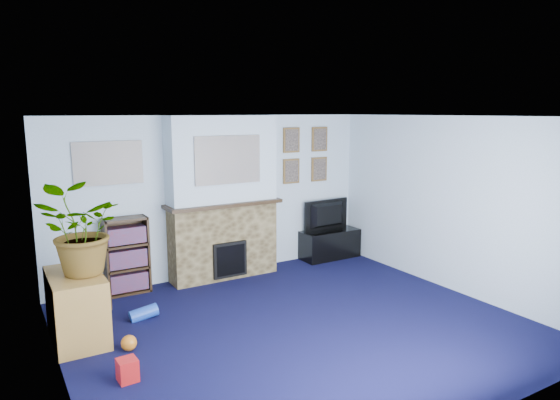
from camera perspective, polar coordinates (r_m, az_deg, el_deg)
floor at (r=5.97m, az=2.02°, el=-14.18°), size 5.00×4.50×0.01m
ceiling at (r=5.44m, az=2.18°, el=9.51°), size 5.00×4.50×0.01m
wall_back at (r=7.54m, az=-7.21°, el=0.44°), size 5.00×0.04×2.40m
wall_front at (r=3.96m, az=20.25°, el=-9.04°), size 5.00×0.04×2.40m
wall_left at (r=4.76m, az=-24.24°, el=-6.11°), size 0.04×4.50×2.40m
wall_right at (r=7.23m, az=19.00°, el=-0.45°), size 0.04×4.50×2.40m
chimney_breast at (r=7.36m, az=-6.57°, el=0.09°), size 1.72×0.50×2.40m
collage_main at (r=7.09m, az=-5.96°, el=4.58°), size 1.00×0.03×0.68m
collage_left at (r=6.98m, az=-19.02°, el=4.00°), size 0.90×0.03×0.58m
portrait_tl at (r=8.04m, az=1.31°, el=6.86°), size 0.30×0.03×0.40m
portrait_tr at (r=8.34m, az=4.53°, el=6.95°), size 0.30×0.03×0.40m
portrait_bl at (r=8.08m, az=1.29°, el=3.32°), size 0.30×0.03×0.40m
portrait_br at (r=8.38m, az=4.49°, el=3.53°), size 0.30×0.03×0.40m
tv_stand at (r=8.52m, az=5.70°, el=-5.11°), size 1.01×0.42×0.48m
television at (r=8.42m, az=5.68°, el=-1.75°), size 0.89×0.16×0.51m
bookshelf at (r=7.13m, az=-17.13°, el=-6.27°), size 0.58×0.28×1.05m
sideboard at (r=5.94m, az=-22.20°, el=-11.44°), size 0.53×0.95×0.74m
potted_plant at (r=5.65m, az=-22.21°, el=-3.32°), size 1.03×0.95×0.95m
mantel_clock at (r=7.31m, az=-6.45°, el=0.31°), size 0.11×0.06×0.15m
mantel_candle at (r=7.46m, az=-3.87°, el=0.63°), size 0.05×0.05×0.17m
mantel_teddy at (r=7.09m, az=-10.73°, el=-0.14°), size 0.13×0.13×0.13m
mantel_can at (r=7.64m, az=-1.37°, el=0.72°), size 0.06×0.06×0.12m
green_crate at (r=6.08m, az=-21.80°, el=-13.05°), size 0.39×0.32×0.29m
toy_ball at (r=5.61m, az=-16.89°, el=-15.29°), size 0.16×0.16×0.16m
toy_block at (r=5.05m, az=-17.04°, el=-18.04°), size 0.18×0.18×0.21m
toy_tube at (r=6.34m, az=-15.30°, el=-12.38°), size 0.35×0.15×0.20m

